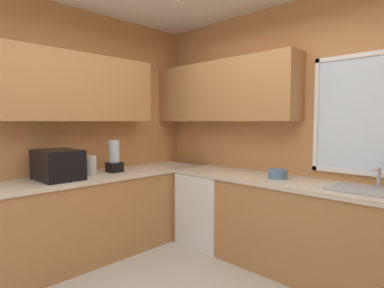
{
  "coord_description": "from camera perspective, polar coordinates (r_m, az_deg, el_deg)",
  "views": [
    {
      "loc": [
        1.48,
        -1.38,
        1.44
      ],
      "look_at": [
        -0.59,
        0.73,
        1.23
      ],
      "focal_mm": 29.18,
      "sensor_mm": 36.0,
      "label": 1
    }
  ],
  "objects": [
    {
      "name": "counter_run_left",
      "position": [
        3.49,
        -20.84,
        -12.86
      ],
      "size": [
        0.65,
        3.16,
        0.88
      ],
      "color": "#AD7542",
      "rests_on": "ground_plane"
    },
    {
      "name": "kettle",
      "position": [
        3.44,
        -17.98,
        -3.78
      ],
      "size": [
        0.11,
        0.11,
        0.21
      ],
      "primitive_type": "cylinder",
      "color": "#B7B7BC",
      "rests_on": "counter_run_left"
    },
    {
      "name": "microwave",
      "position": [
        3.31,
        -23.33,
        -3.49
      ],
      "size": [
        0.48,
        0.36,
        0.29
      ],
      "primitive_type": "cube",
      "color": "black",
      "rests_on": "counter_run_left"
    },
    {
      "name": "dishwasher",
      "position": [
        3.79,
        3.44,
        -11.63
      ],
      "size": [
        0.6,
        0.6,
        0.84
      ],
      "primitive_type": "cube",
      "color": "white",
      "rests_on": "ground_plane"
    },
    {
      "name": "blender_appliance",
      "position": [
        3.6,
        -14.01,
        -2.44
      ],
      "size": [
        0.15,
        0.15,
        0.36
      ],
      "color": "black",
      "rests_on": "counter_run_left"
    },
    {
      "name": "sink_assembly",
      "position": [
        2.93,
        30.21,
        -7.36
      ],
      "size": [
        0.64,
        0.4,
        0.19
      ],
      "color": "#9EA0A5",
      "rests_on": "counter_run_back"
    },
    {
      "name": "bowl",
      "position": [
        3.22,
        15.36,
        -5.31
      ],
      "size": [
        0.19,
        0.19,
        0.09
      ],
      "primitive_type": "cylinder",
      "color": "#4C7099",
      "rests_on": "counter_run_back"
    },
    {
      "name": "counter_run_back",
      "position": [
        3.22,
        19.57,
        -14.29
      ],
      "size": [
        2.97,
        0.65,
        0.88
      ],
      "color": "#AD7542",
      "rests_on": "ground_plane"
    },
    {
      "name": "room_shell",
      "position": [
        2.63,
        -0.25,
        11.6
      ],
      "size": [
        3.88,
        3.55,
        2.75
      ],
      "color": "#C6844C",
      "rests_on": "ground_plane"
    }
  ]
}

